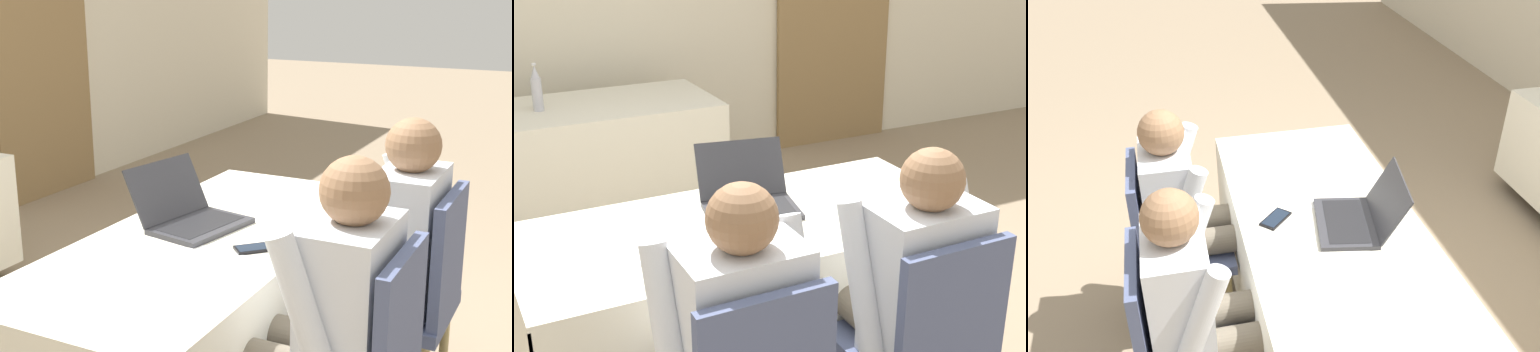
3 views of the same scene
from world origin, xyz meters
The scene contains 11 objects.
conference_table_near centered at (0.00, 0.00, 0.55)m, with size 1.74×0.77×0.72m.
conference_table_far centered at (-0.25, 1.96, 0.55)m, with size 1.74×0.77×0.72m.
laptop centered at (0.06, 0.11, 0.77)m, with size 0.42×0.41×0.23m.
cell_phone centered at (-0.05, -0.22, 0.73)m, with size 0.16×0.16×0.01m.
paper_beside_laptop centered at (-0.48, -0.01, 0.72)m, with size 0.32×0.36×0.00m.
paper_centre_table centered at (0.61, 0.15, 0.72)m, with size 0.28×0.34×0.00m.
paper_left_edge centered at (-0.22, -0.15, 0.72)m, with size 0.25×0.32×0.00m.
water_bottle centered at (-0.42, 1.96, 0.85)m, with size 0.06×0.06×0.28m.
chair_near_right centered at (0.32, -0.69, 0.50)m, with size 0.44×0.44×0.90m.
person_checkered_shirt centered at (-0.32, -0.59, 0.66)m, with size 0.50×0.52×1.16m.
person_white_shirt centered at (0.32, -0.59, 0.66)m, with size 0.50×0.52×1.16m.
Camera 2 is at (-1.03, -2.24, 1.84)m, focal length 50.00 mm.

